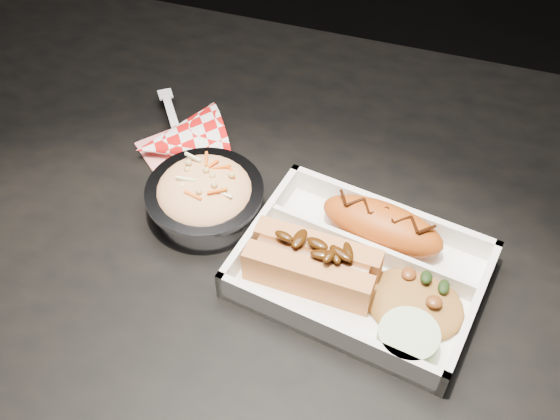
% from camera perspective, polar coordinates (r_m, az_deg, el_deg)
% --- Properties ---
extents(dining_table, '(1.20, 0.80, 0.75)m').
position_cam_1_polar(dining_table, '(0.86, 1.04, -6.42)').
color(dining_table, black).
rests_on(dining_table, ground).
extents(food_tray, '(0.28, 0.22, 0.04)m').
position_cam_1_polar(food_tray, '(0.76, 6.57, -5.09)').
color(food_tray, silver).
rests_on(food_tray, dining_table).
extents(fried_pastry, '(0.15, 0.08, 0.05)m').
position_cam_1_polar(fried_pastry, '(0.77, 8.30, -1.25)').
color(fried_pastry, '#B84E12').
rests_on(fried_pastry, food_tray).
extents(hotdog, '(0.14, 0.07, 0.06)m').
position_cam_1_polar(hotdog, '(0.73, 2.67, -4.28)').
color(hotdog, '#C97F44').
rests_on(hotdog, food_tray).
extents(fried_rice_mound, '(0.12, 0.10, 0.03)m').
position_cam_1_polar(fried_rice_mound, '(0.73, 10.99, -7.01)').
color(fried_rice_mound, '#A56B30').
rests_on(fried_rice_mound, food_tray).
extents(cupcake_liner, '(0.06, 0.06, 0.03)m').
position_cam_1_polar(cupcake_liner, '(0.71, 10.32, -10.40)').
color(cupcake_liner, '#B2D19E').
rests_on(cupcake_liner, food_tray).
extents(foil_coleslaw_cup, '(0.13, 0.13, 0.06)m').
position_cam_1_polar(foil_coleslaw_cup, '(0.80, -6.13, 1.20)').
color(foil_coleslaw_cup, silver).
rests_on(foil_coleslaw_cup, dining_table).
extents(napkin_fork, '(0.15, 0.17, 0.10)m').
position_cam_1_polar(napkin_fork, '(0.88, -8.16, 5.50)').
color(napkin_fork, red).
rests_on(napkin_fork, dining_table).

